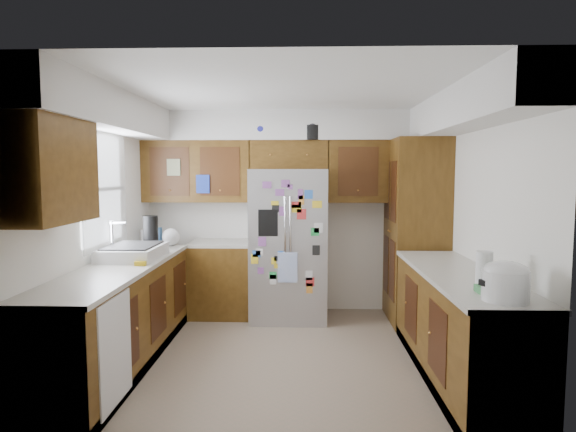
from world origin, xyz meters
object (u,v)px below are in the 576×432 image
object	(u,v)px
rice_cooker	(506,280)
paper_towel	(484,269)
pantry	(416,231)
fridge	(289,244)

from	to	relation	value
rice_cooker	paper_towel	bearing A→B (deg)	90.05
pantry	fridge	world-z (taller)	pantry
fridge	rice_cooker	size ratio (longest dim) A/B	5.84
fridge	paper_towel	distance (m)	2.68
rice_cooker	paper_towel	xyz separation A→B (m)	(-0.00, 0.37, -0.00)
pantry	rice_cooker	distance (m)	2.53
pantry	fridge	size ratio (longest dim) A/B	1.19
pantry	paper_towel	world-z (taller)	pantry
rice_cooker	pantry	bearing A→B (deg)	89.99
pantry	rice_cooker	world-z (taller)	pantry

